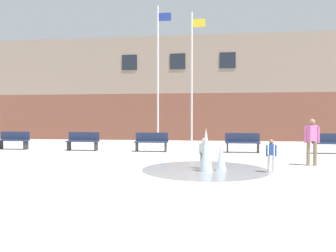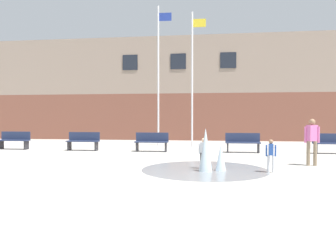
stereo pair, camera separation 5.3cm
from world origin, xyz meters
name	(u,v)px [view 1 (the left image)]	position (x,y,z in m)	size (l,w,h in m)	color
ground_plane	(96,198)	(0.00, 0.00, 0.00)	(100.00, 100.00, 0.00)	#B2ADA3
library_building	(181,91)	(0.00, 19.90, 3.74)	(36.00, 6.05, 7.48)	brown
splash_fountain	(209,157)	(2.27, 3.75, 0.42)	(3.96, 3.96, 1.32)	gray
park_bench_far_left	(14,140)	(-7.73, 9.31, 0.48)	(1.60, 0.44, 0.91)	#28282D
park_bench_left_of_flagpoles	(83,141)	(-3.96, 9.18, 0.48)	(1.60, 0.44, 0.91)	#28282D
park_bench_center	(151,142)	(-0.50, 9.14, 0.48)	(1.60, 0.44, 0.91)	#28282D
park_bench_under_right_flagpole	(243,142)	(3.81, 9.25, 0.48)	(1.60, 0.44, 0.91)	#28282D
park_bench_far_right	(331,143)	(7.75, 9.28, 0.48)	(1.60, 0.44, 0.91)	#28282D
child_running	(204,151)	(2.10, 4.08, 0.58)	(0.31, 0.24, 0.99)	#28282D
adult_near_bench	(312,138)	(5.74, 5.28, 0.93)	(0.50, 0.34, 1.59)	#89755B
child_with_pink_shirt	(271,153)	(4.11, 3.65, 0.58)	(0.31, 0.22, 0.99)	silver
flagpole_left	(158,72)	(-0.60, 11.96, 4.20)	(0.80, 0.10, 7.91)	silver
flagpole_right	(192,75)	(1.31, 11.96, 3.99)	(0.80, 0.10, 7.50)	silver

